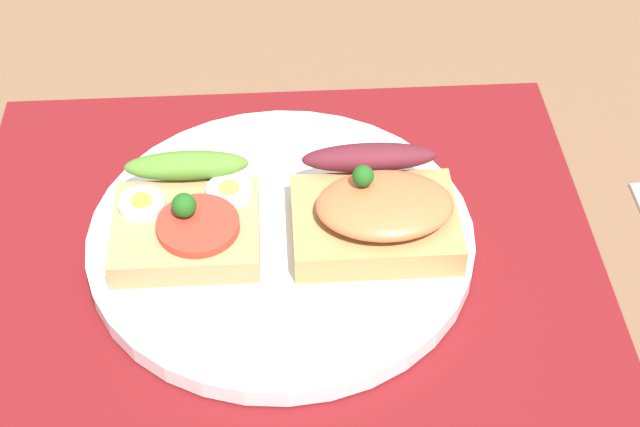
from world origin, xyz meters
TOP-DOWN VIEW (x-y plane):
  - ground_plane at (0.00, 0.00)cm, footprint 120.00×90.00cm
  - placemat at (0.00, 0.00)cm, footprint 42.47×34.26cm
  - plate at (0.00, 0.00)cm, footprint 25.60×25.60cm
  - sandwich_egg_tomato at (-6.04, 0.21)cm, footprint 9.44×9.42cm
  - sandwich_salmon at (6.27, -0.34)cm, footprint 10.72×9.42cm

SIDE VIEW (x-z plane):
  - ground_plane at x=0.00cm, z-range -3.20..0.00cm
  - placemat at x=0.00cm, z-range 0.00..0.30cm
  - plate at x=0.00cm, z-range 0.30..1.69cm
  - sandwich_egg_tomato at x=-6.04cm, z-range 1.10..5.15cm
  - sandwich_salmon at x=6.27cm, z-range 0.95..6.32cm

